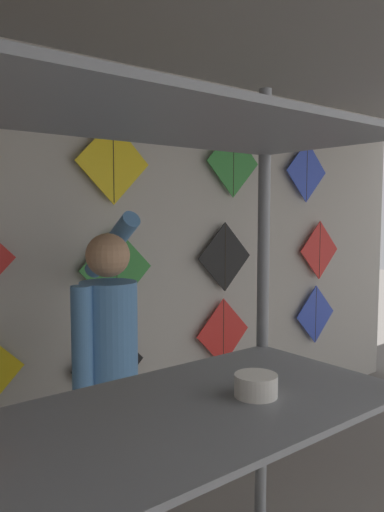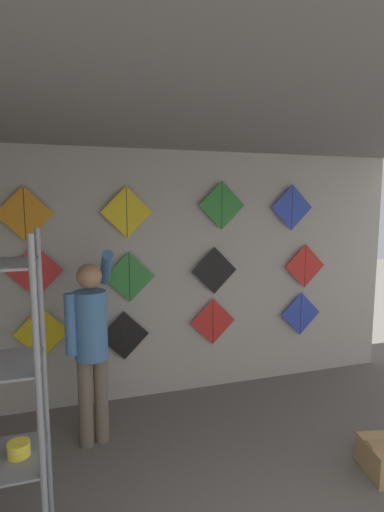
% 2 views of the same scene
% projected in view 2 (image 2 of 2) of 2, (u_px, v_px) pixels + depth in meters
% --- Properties ---
extents(back_panel, '(5.63, 0.06, 2.80)m').
position_uv_depth(back_panel, '(175.00, 275.00, 4.59)').
color(back_panel, '#BCB7AD').
rests_on(back_panel, ground).
extents(ceiling_slab, '(5.63, 4.59, 0.04)m').
position_uv_depth(ceiling_slab, '(251.00, 110.00, 2.58)').
color(ceiling_slab, gray).
extents(shopkeeper, '(0.45, 0.67, 1.81)m').
position_uv_depth(shopkeeper, '(91.00, 337.00, 3.60)').
color(shopkeeper, '#726656').
rests_on(shopkeeper, ground).
extents(kite_0, '(0.55, 0.01, 0.55)m').
position_uv_depth(kite_0, '(42.00, 333.00, 4.14)').
color(kite_0, yellow).
extents(kite_1, '(0.55, 0.01, 0.55)m').
position_uv_depth(kite_1, '(124.00, 336.00, 4.41)').
color(kite_1, black).
extents(kite_2, '(0.55, 0.01, 0.55)m').
position_uv_depth(kite_2, '(213.00, 322.00, 4.71)').
color(kite_2, red).
extents(kite_3, '(0.55, 0.01, 0.55)m').
position_uv_depth(kite_3, '(301.00, 314.00, 5.06)').
color(kite_3, blue).
extents(kite_4, '(0.55, 0.01, 0.55)m').
position_uv_depth(kite_4, '(35.00, 271.00, 4.05)').
color(kite_4, red).
extents(kite_5, '(0.55, 0.01, 0.55)m').
position_uv_depth(kite_5, '(129.00, 277.00, 4.34)').
color(kite_5, '#338C38').
extents(kite_6, '(0.55, 0.01, 0.55)m').
position_uv_depth(kite_6, '(214.00, 271.00, 4.63)').
color(kite_6, black).
extents(kite_7, '(0.55, 0.01, 0.55)m').
position_uv_depth(kite_7, '(305.00, 266.00, 4.99)').
color(kite_7, red).
extents(kite_8, '(0.55, 0.01, 0.55)m').
position_uv_depth(kite_8, '(24.00, 214.00, 3.95)').
color(kite_8, orange).
extents(kite_9, '(0.55, 0.01, 0.55)m').
position_uv_depth(kite_9, '(127.00, 212.00, 4.24)').
color(kite_9, yellow).
extents(kite_10, '(0.55, 0.01, 0.55)m').
position_uv_depth(kite_10, '(222.00, 206.00, 4.56)').
color(kite_10, '#338C38').
extents(kite_11, '(0.55, 0.01, 0.55)m').
position_uv_depth(kite_11, '(292.00, 208.00, 4.83)').
color(kite_11, blue).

